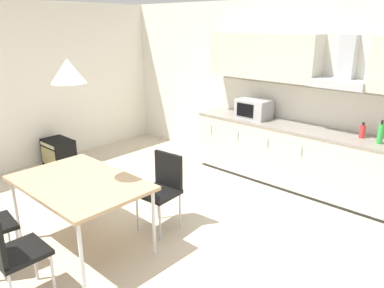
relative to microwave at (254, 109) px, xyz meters
The scene contains 13 objects.
ground_plane 2.82m from the microwave, 84.81° to the right, with size 9.26×8.72×0.02m, color beige.
wall_back 0.49m from the microwave, 55.36° to the left, with size 7.41×0.10×2.58m, color silver.
kitchen_counter 1.35m from the microwave, ahead, with size 4.11×0.61×0.88m.
backsplash_tile 1.25m from the microwave, 13.04° to the left, with size 4.09×0.02×0.50m, color silver.
upper_wall_cabinets 1.44m from the microwave, ahead, with size 4.09×0.40×0.64m.
microwave is the anchor object (origin of this frame).
bottle_green 1.80m from the microwave, ahead, with size 0.07×0.07×0.28m.
bottle_red 1.57m from the microwave, ahead, with size 0.07×0.07×0.20m.
dining_table 2.92m from the microwave, 92.40° to the right, with size 1.39×0.93×0.75m.
chair_near_right 3.78m from the microwave, 87.07° to the right, with size 0.40×0.40×0.87m.
chair_far_right 2.12m from the microwave, 84.84° to the right, with size 0.43×0.43×0.87m.
guitar_amp 3.23m from the microwave, 143.06° to the right, with size 0.52×0.37×0.44m.
pendant_lamp 3.01m from the microwave, 92.40° to the right, with size 0.32×0.32×0.22m, color silver.
Camera 1 is at (2.79, -2.04, 2.26)m, focal length 35.00 mm.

